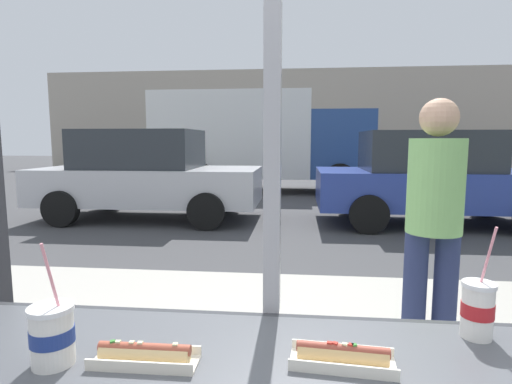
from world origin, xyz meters
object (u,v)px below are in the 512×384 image
Objects in this scene: soda_cup_right at (478,309)px; pedestrian at (434,217)px; parked_car_blue at (431,178)px; soda_cup_left at (52,334)px; hotdog_tray_near at (342,356)px; parked_car_silver at (147,174)px; hotdog_tray_far at (145,354)px; box_truck at (258,138)px.

pedestrian reaches higher than soda_cup_right.
pedestrian is at bearing -107.16° from parked_car_blue.
hotdog_tray_near is (0.68, 0.07, -0.05)m from soda_cup_left.
parked_car_silver is at bearing 114.17° from hotdog_tray_near.
parked_car_blue reaches higher than hotdog_tray_far.
pedestrian is (-1.57, -5.09, 0.20)m from parked_car_blue.
pedestrian reaches higher than soda_cup_left.
parked_car_silver reaches higher than soda_cup_right.
hotdog_tray_far is 0.06× the size of parked_car_blue.
parked_car_silver is (-2.52, 6.70, -0.14)m from hotdog_tray_far.
pedestrian reaches higher than parked_car_blue.
soda_cup_left is 11.42m from box_truck.
hotdog_tray_near is at bearing 5.14° from hotdog_tray_far.
box_truck is (-3.57, 4.66, 0.73)m from parked_car_blue.
pedestrian reaches higher than parked_car_silver.
parked_car_silver is 1.02× the size of parked_car_blue.
parked_car_blue is (1.90, 6.49, -0.21)m from soda_cup_right.
hotdog_tray_near is 0.04× the size of box_truck.
parked_car_blue is 0.66× the size of box_truck.
soda_cup_left is at bearing -130.15° from pedestrian.
hotdog_tray_far is 7.24m from parked_car_blue.
hotdog_tray_near is at bearing -114.04° from pedestrian.
parked_car_silver is 6.29m from pedestrian.
hotdog_tray_near is 0.47m from hotdog_tray_far.
hotdog_tray_near is 11.41m from box_truck.
soda_cup_right is 1.22× the size of hotdog_tray_far.
soda_cup_right reaches higher than hotdog_tray_far.
soda_cup_right is at bearing -103.22° from pedestrian.
soda_cup_left reaches higher than hotdog_tray_far.
soda_cup_left is at bearing -113.70° from parked_car_blue.
parked_car_silver is at bearing -180.00° from parked_car_blue.
hotdog_tray_near is 7.04m from parked_car_blue.
soda_cup_right is at bearing 12.91° from soda_cup_left.
box_truck reaches higher than pedestrian.
parked_car_blue is at bearing -52.54° from box_truck.
parked_car_silver is 0.67× the size of box_truck.
parked_car_silver is (-2.31, 6.73, -0.19)m from soda_cup_left.
parked_car_silver is at bearing 108.95° from soda_cup_left.
soda_cup_right is 0.07× the size of parked_car_silver.
box_truck is (1.69, 4.66, 0.72)m from parked_car_silver.
parked_car_silver is 5.26m from parked_car_blue.
box_truck is at bearing 70.02° from parked_car_silver.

